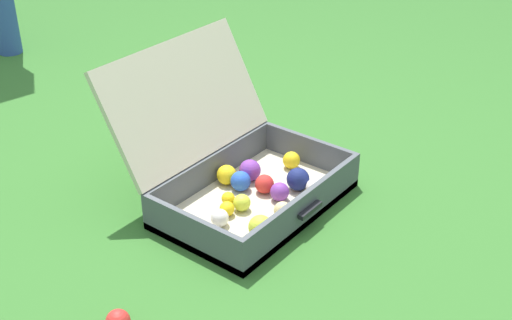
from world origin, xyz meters
name	(u,v)px	position (x,y,z in m)	size (l,w,h in m)	color
ground_plane	(243,207)	(0.00, 0.00, 0.00)	(16.00, 16.00, 0.00)	#336B28
open_suitcase	(239,171)	(0.04, 0.05, 0.11)	(0.65, 0.64, 0.49)	beige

